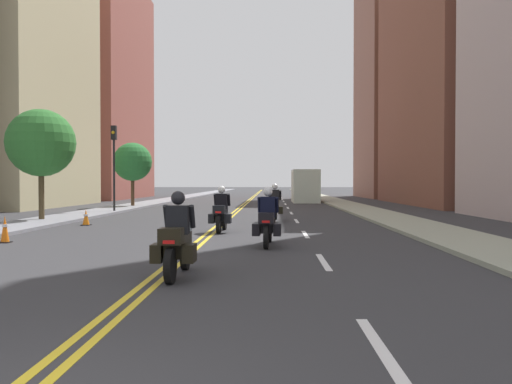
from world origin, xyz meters
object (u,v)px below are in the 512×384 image
object	(u,v)px
motorcycle_1	(268,222)
street_tree_1	(41,143)
traffic_cone_0	(5,229)
traffic_light_near	(114,153)
motorcycle_3	(275,206)
parked_truck	(305,188)
motorcycle_2	(221,213)
motorcycle_0	(177,242)
traffic_cone_1	(86,217)
street_tree_0	(133,162)

from	to	relation	value
motorcycle_1	street_tree_1	size ratio (longest dim) A/B	0.44
traffic_cone_0	traffic_light_near	xyz separation A→B (m)	(-1.24, 14.59, 3.01)
motorcycle_3	parked_truck	xyz separation A→B (m)	(2.79, 22.43, 0.59)
motorcycle_1	motorcycle_2	size ratio (longest dim) A/B	1.04
motorcycle_0	motorcycle_2	distance (m)	8.71
motorcycle_2	street_tree_1	world-z (taller)	street_tree_1
motorcycle_1	street_tree_1	world-z (taller)	street_tree_1
motorcycle_2	motorcycle_3	xyz separation A→B (m)	(1.91, 5.19, 0.03)
motorcycle_3	parked_truck	distance (m)	22.61
traffic_light_near	street_tree_1	distance (m)	6.79
traffic_cone_1	traffic_light_near	xyz separation A→B (m)	(-1.42, 8.51, 3.08)
motorcycle_2	street_tree_1	distance (m)	9.91
motorcycle_1	traffic_light_near	world-z (taller)	traffic_light_near
motorcycle_0	traffic_cone_0	world-z (taller)	motorcycle_0
motorcycle_1	parked_truck	xyz separation A→B (m)	(3.05, 31.60, 0.62)
motorcycle_0	motorcycle_2	bearing A→B (deg)	90.97
motorcycle_0	motorcycle_3	distance (m)	14.03
street_tree_0	traffic_cone_1	bearing A→B (deg)	-82.03
motorcycle_1	motorcycle_3	bearing A→B (deg)	91.47
motorcycle_3	street_tree_1	size ratio (longest dim) A/B	0.47
motorcycle_1	traffic_light_near	bearing A→B (deg)	123.26
traffic_light_near	parked_truck	world-z (taller)	traffic_light_near
traffic_light_near	traffic_cone_0	bearing A→B (deg)	-85.13
motorcycle_2	traffic_cone_0	size ratio (longest dim) A/B	2.71
traffic_cone_1	street_tree_0	world-z (taller)	street_tree_0
traffic_cone_1	traffic_light_near	bearing A→B (deg)	99.50
motorcycle_0	motorcycle_2	xyz separation A→B (m)	(-0.02, 8.71, 0.01)
motorcycle_0	parked_truck	size ratio (longest dim) A/B	0.32
motorcycle_0	street_tree_0	distance (m)	27.70
motorcycle_2	motorcycle_3	world-z (taller)	motorcycle_3
traffic_cone_1	motorcycle_1	bearing A→B (deg)	-42.03
traffic_cone_0	street_tree_0	size ratio (longest dim) A/B	0.17
street_tree_0	parked_truck	size ratio (longest dim) A/B	0.69
motorcycle_0	motorcycle_3	size ratio (longest dim) A/B	0.91
motorcycle_0	motorcycle_3	world-z (taller)	motorcycle_3
parked_truck	street_tree_0	bearing A→B (deg)	-141.75
motorcycle_1	street_tree_1	distance (m)	13.42
motorcycle_0	motorcycle_3	bearing A→B (deg)	83.09
motorcycle_1	motorcycle_3	xyz separation A→B (m)	(0.26, 9.17, 0.02)
motorcycle_0	traffic_cone_1	world-z (taller)	motorcycle_0
motorcycle_1	traffic_light_near	xyz separation A→B (m)	(-8.81, 15.17, 2.74)
motorcycle_1	street_tree_1	xyz separation A→B (m)	(-10.02, 8.49, 2.80)
motorcycle_0	traffic_light_near	xyz separation A→B (m)	(-7.18, 19.90, 2.75)
motorcycle_0	traffic_light_near	distance (m)	21.33
motorcycle_1	street_tree_0	world-z (taller)	street_tree_0
traffic_cone_0	street_tree_1	bearing A→B (deg)	107.21
motorcycle_1	street_tree_0	xyz separation A→B (m)	(-9.49, 21.70, 2.48)
motorcycle_1	parked_truck	distance (m)	31.75
traffic_cone_1	street_tree_0	xyz separation A→B (m)	(-2.11, 15.05, 2.82)
motorcycle_1	street_tree_0	distance (m)	23.82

